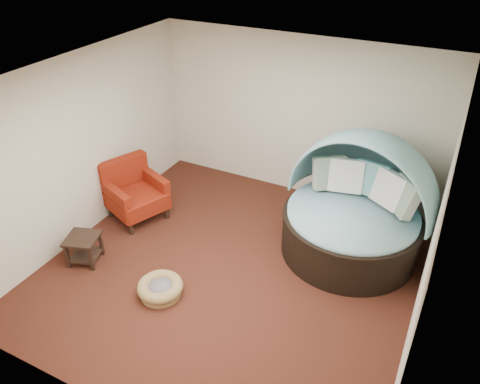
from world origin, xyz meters
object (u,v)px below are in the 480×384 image
at_px(red_armchair, 134,192).
at_px(side_table, 84,246).
at_px(pet_basket, 160,288).
at_px(canopy_daybed, 358,200).

height_order(red_armchair, side_table, red_armchair).
relative_size(pet_basket, side_table, 1.44).
bearing_deg(red_armchair, pet_basket, -21.70).
bearing_deg(canopy_daybed, side_table, -139.04).
bearing_deg(side_table, red_armchair, 92.61).
distance_m(canopy_daybed, side_table, 4.04).
height_order(canopy_daybed, red_armchair, canopy_daybed).
xyz_separation_m(canopy_daybed, pet_basket, (-2.02, -2.17, -0.75)).
relative_size(canopy_daybed, pet_basket, 2.91).
bearing_deg(pet_basket, side_table, 176.42).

